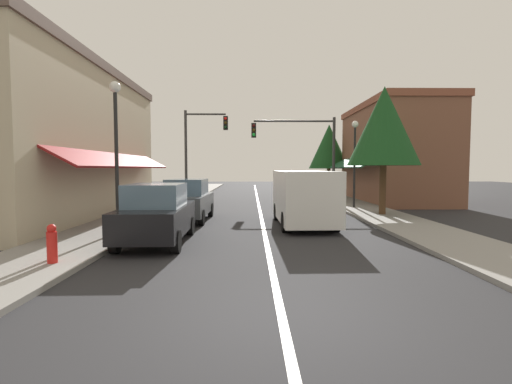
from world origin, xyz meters
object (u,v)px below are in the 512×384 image
at_px(street_lamp_left_near, 116,133).
at_px(street_lamp_right_mid, 355,150).
at_px(traffic_signal_left_corner, 199,142).
at_px(parked_car_nearest_left, 157,214).
at_px(fire_hydrant, 52,244).
at_px(parked_car_second_left, 188,200).
at_px(tree_right_near, 384,126).
at_px(tree_right_far, 329,147).
at_px(traffic_signal_mast_arm, 304,144).
at_px(van_in_lane, 303,196).

relative_size(street_lamp_left_near, street_lamp_right_mid, 1.05).
bearing_deg(traffic_signal_left_corner, parked_car_nearest_left, -87.32).
bearing_deg(fire_hydrant, parked_car_nearest_left, 59.31).
relative_size(traffic_signal_left_corner, street_lamp_right_mid, 1.27).
relative_size(parked_car_second_left, tree_right_near, 0.70).
xyz_separation_m(parked_car_second_left, tree_right_near, (8.74, 1.28, 3.25)).
bearing_deg(parked_car_second_left, tree_right_near, 9.66).
height_order(street_lamp_left_near, tree_right_far, tree_right_far).
height_order(street_lamp_right_mid, tree_right_far, tree_right_far).
bearing_deg(street_lamp_left_near, tree_right_near, 25.07).
xyz_separation_m(street_lamp_left_near, fire_hydrant, (-0.05, -4.03, -2.81)).
distance_m(parked_car_second_left, tree_right_near, 9.41).
bearing_deg(parked_car_nearest_left, parked_car_second_left, 87.67).
distance_m(parked_car_nearest_left, street_lamp_right_mid, 12.68).
bearing_deg(tree_right_near, parked_car_second_left, -171.66).
xyz_separation_m(traffic_signal_mast_arm, tree_right_near, (2.67, -6.77, 0.38)).
bearing_deg(traffic_signal_left_corner, street_lamp_right_mid, -28.66).
xyz_separation_m(parked_car_second_left, traffic_signal_left_corner, (-0.76, 9.32, 3.07)).
bearing_deg(fire_hydrant, street_lamp_left_near, 89.23).
height_order(traffic_signal_mast_arm, street_lamp_right_mid, traffic_signal_mast_arm).
xyz_separation_m(parked_car_second_left, tree_right_far, (9.05, 14.98, 3.10)).
distance_m(van_in_lane, traffic_signal_mast_arm, 9.86).
xyz_separation_m(van_in_lane, street_lamp_left_near, (-6.41, -2.23, 2.21)).
distance_m(traffic_signal_mast_arm, street_lamp_left_near, 13.99).
bearing_deg(street_lamp_right_mid, parked_car_second_left, -152.04).
relative_size(van_in_lane, tree_right_near, 0.88).
xyz_separation_m(parked_car_nearest_left, tree_right_near, (8.83, 6.13, 3.25)).
bearing_deg(van_in_lane, traffic_signal_left_corner, 115.85).
distance_m(parked_car_second_left, traffic_signal_left_corner, 9.84).
xyz_separation_m(tree_right_near, fire_hydrant, (-10.48, -8.91, -3.58)).
height_order(parked_car_second_left, tree_right_near, tree_right_near).
relative_size(van_in_lane, street_lamp_right_mid, 1.10).
bearing_deg(traffic_signal_mast_arm, van_in_lane, -98.11).
bearing_deg(parked_car_second_left, street_lamp_left_near, -113.82).
bearing_deg(traffic_signal_left_corner, traffic_signal_mast_arm, -10.55).
bearing_deg(tree_right_near, traffic_signal_mast_arm, 111.53).
height_order(van_in_lane, tree_right_near, tree_right_near).
height_order(van_in_lane, traffic_signal_left_corner, traffic_signal_left_corner).
relative_size(parked_car_second_left, fire_hydrant, 4.76).
relative_size(traffic_signal_mast_arm, tree_right_near, 0.92).
relative_size(parked_car_nearest_left, street_lamp_left_near, 0.83).
bearing_deg(van_in_lane, street_lamp_left_near, -162.14).
bearing_deg(street_lamp_left_near, parked_car_nearest_left, -38.34).
height_order(parked_car_second_left, street_lamp_right_mid, street_lamp_right_mid).
bearing_deg(tree_right_near, tree_right_far, 88.70).
distance_m(parked_car_second_left, street_lamp_left_near, 4.68).
distance_m(parked_car_nearest_left, van_in_lane, 5.95).
relative_size(street_lamp_right_mid, tree_right_far, 0.82).
distance_m(traffic_signal_left_corner, fire_hydrant, 17.32).
height_order(parked_car_nearest_left, tree_right_near, tree_right_near).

